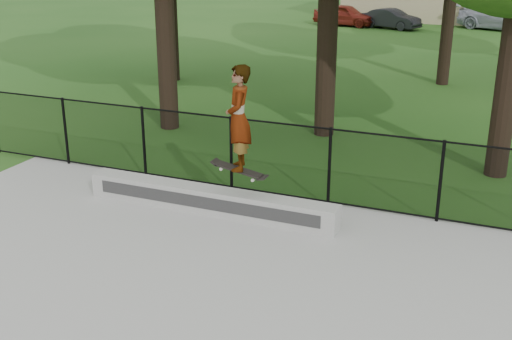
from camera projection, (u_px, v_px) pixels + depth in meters
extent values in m
cube|color=#B4B5AF|center=(209.00, 200.00, 11.66)|extent=(4.84, 0.40, 0.46)
imported|color=maroon|center=(345.00, 15.00, 37.39)|extent=(3.79, 1.93, 1.25)
imported|color=black|center=(391.00, 19.00, 36.18)|extent=(3.24, 2.12, 1.10)
imported|color=#9FA4B4|center=(501.00, 17.00, 35.62)|extent=(4.75, 3.27, 1.37)
cube|color=black|center=(239.00, 170.00, 11.14)|extent=(0.83, 0.23, 0.17)
imported|color=silver|center=(239.00, 118.00, 10.82)|extent=(0.66, 0.78, 1.82)
cylinder|color=black|center=(66.00, 131.00, 14.02)|extent=(0.06, 0.06, 1.50)
cylinder|color=black|center=(144.00, 142.00, 13.29)|extent=(0.06, 0.06, 1.50)
cylinder|color=black|center=(231.00, 153.00, 12.56)|extent=(0.06, 0.06, 1.50)
cylinder|color=black|center=(329.00, 167.00, 11.83)|extent=(0.06, 0.06, 1.50)
cylinder|color=black|center=(440.00, 181.00, 11.10)|extent=(0.06, 0.06, 1.50)
cylinder|color=black|center=(331.00, 129.00, 11.59)|extent=(16.00, 0.04, 0.04)
cylinder|color=black|center=(328.00, 202.00, 12.07)|extent=(16.00, 0.04, 0.04)
cube|color=black|center=(329.00, 167.00, 11.83)|extent=(16.00, 0.01, 1.50)
cylinder|color=black|center=(509.00, 71.00, 13.01)|extent=(0.44, 0.44, 4.51)
cylinder|color=black|center=(165.00, 29.00, 16.35)|extent=(0.44, 0.44, 5.23)
cylinder|color=black|center=(171.00, 12.00, 22.29)|extent=(0.44, 0.44, 4.80)
cylinder|color=black|center=(449.00, 13.00, 21.60)|extent=(0.44, 0.44, 4.86)
cylinder|color=black|center=(328.00, 28.00, 15.73)|extent=(0.44, 0.44, 5.42)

